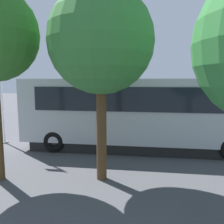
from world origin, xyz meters
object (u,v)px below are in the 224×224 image
(spectator_centre, at_px, (127,117))
(spectator_far_left, at_px, (164,116))
(spectator_far_right, at_px, (98,116))
(flagpole, at_px, (0,76))
(parked_motorcycle_silver, at_px, (157,130))
(parked_motorcycle_dark, at_px, (201,130))
(spectator_right, at_px, (114,116))
(tour_bus, at_px, (139,114))
(traffic_cone, at_px, (102,117))
(stunt_motorcycle, at_px, (73,109))
(spectator_left, at_px, (144,117))
(tree_far, at_px, (101,33))

(spectator_centre, bearing_deg, spectator_far_left, -175.12)
(spectator_far_left, relative_size, spectator_far_right, 1.01)
(spectator_centre, bearing_deg, spectator_far_right, 7.53)
(flagpole, bearing_deg, spectator_centre, -156.23)
(spectator_far_left, xyz_separation_m, spectator_centre, (2.15, 0.18, -0.07))
(parked_motorcycle_silver, bearing_deg, spectator_far_right, -10.55)
(parked_motorcycle_dark, bearing_deg, spectator_right, -8.53)
(tour_bus, distance_m, traffic_cone, 8.19)
(spectator_far_left, relative_size, stunt_motorcycle, 0.95)
(traffic_cone, bearing_deg, flagpole, 61.87)
(spectator_left, distance_m, stunt_motorcycle, 6.61)
(spectator_centre, relative_size, traffic_cone, 2.73)
(parked_motorcycle_silver, relative_size, parked_motorcycle_dark, 1.01)
(tour_bus, relative_size, parked_motorcycle_dark, 5.25)
(spectator_left, bearing_deg, spectator_centre, -6.59)
(parked_motorcycle_dark, bearing_deg, tree_far, 51.89)
(spectator_left, xyz_separation_m, parked_motorcycle_silver, (-0.69, 0.75, -0.60))
(spectator_far_left, xyz_separation_m, traffic_cone, (4.42, -4.39, -0.79))
(spectator_right, bearing_deg, traffic_cone, -71.53)
(spectator_left, relative_size, stunt_motorcycle, 0.94)
(parked_motorcycle_dark, height_order, traffic_cone, parked_motorcycle_dark)
(spectator_far_left, relative_size, parked_motorcycle_silver, 0.89)
(parked_motorcycle_silver, height_order, flagpole, flagpole)
(spectator_left, distance_m, spectator_centre, 1.01)
(spectator_left, xyz_separation_m, flagpole, (7.18, 2.60, 2.32))
(spectator_right, xyz_separation_m, stunt_motorcycle, (3.59, -3.64, -0.03))
(spectator_far_right, bearing_deg, flagpole, 29.21)
(stunt_motorcycle, xyz_separation_m, tree_far, (-3.87, 10.24, 3.56))
(spectator_left, relative_size, spectator_far_right, 1.00)
(spectator_right, xyz_separation_m, parked_motorcycle_silver, (-2.48, 0.95, -0.57))
(spectator_centre, bearing_deg, tour_bus, 103.04)
(tour_bus, distance_m, parked_motorcycle_silver, 2.59)
(tour_bus, distance_m, spectator_far_right, 3.67)
(spectator_centre, bearing_deg, flagpole, 23.77)
(spectator_far_right, bearing_deg, spectator_left, -177.67)
(spectator_centre, distance_m, flagpole, 7.15)
(parked_motorcycle_dark, distance_m, flagpole, 10.89)
(spectator_right, bearing_deg, spectator_far_left, -178.18)
(spectator_left, distance_m, traffic_cone, 5.78)
(spectator_centre, height_order, spectator_right, spectator_right)
(flagpole, height_order, tree_far, flagpole)
(spectator_centre, bearing_deg, parked_motorcycle_dark, 171.11)
(tour_bus, bearing_deg, stunt_motorcycle, -52.91)
(parked_motorcycle_silver, height_order, parked_motorcycle_dark, same)
(tree_far, bearing_deg, spectator_far_right, -78.98)
(flagpole, bearing_deg, traffic_cone, -118.13)
(spectator_far_right, xyz_separation_m, flagpole, (4.46, 2.49, 2.32))
(spectator_far_left, bearing_deg, parked_motorcycle_dark, 157.13)
(tour_bus, bearing_deg, parked_motorcycle_dark, -146.10)
(parked_motorcycle_dark, bearing_deg, spectator_left, -9.63)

